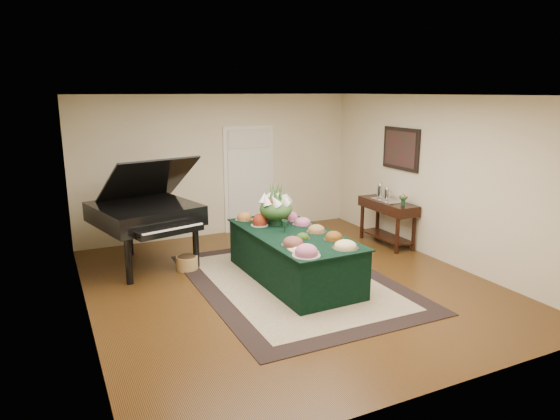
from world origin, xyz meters
name	(u,v)px	position (x,y,z in m)	size (l,w,h in m)	color
ground	(289,284)	(0.00, 0.00, 0.00)	(6.00, 6.00, 0.00)	black
area_rug	(293,281)	(0.10, 0.04, 0.01)	(2.73, 3.82, 0.01)	black
kitchen_doorway	(249,180)	(0.60, 2.97, 1.02)	(1.05, 0.07, 2.10)	white
buffet_table	(293,256)	(0.13, 0.12, 0.37)	(1.20, 2.43, 0.73)	black
food_platters	(294,229)	(0.15, 0.15, 0.78)	(1.01, 2.39, 0.14)	silver
cutting_board	(302,249)	(-0.16, -0.70, 0.77)	(0.32, 0.32, 0.10)	tan
green_goblets	(285,226)	(0.04, 0.22, 0.82)	(0.09, 0.11, 0.18)	#13301E
floral_centerpiece	(276,205)	(0.10, 0.66, 1.04)	(0.53, 0.53, 0.53)	#13301E
grand_piano	(145,212)	(-1.69, 1.72, 0.88)	(1.78, 1.98, 1.76)	black
wicker_basket	(187,263)	(-1.18, 1.25, 0.11)	(0.34, 0.34, 0.21)	#A37A42
mahogany_sideboard	(388,211)	(2.50, 0.97, 0.63)	(0.45, 1.25, 0.82)	black
tea_service	(384,193)	(2.50, 1.10, 0.93)	(0.34, 0.58, 0.30)	silver
pink_bouquet	(403,198)	(2.50, 0.56, 0.96)	(0.17, 0.17, 0.21)	#13301E
wall_painting	(401,149)	(2.72, 0.97, 1.75)	(0.05, 0.95, 0.75)	black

